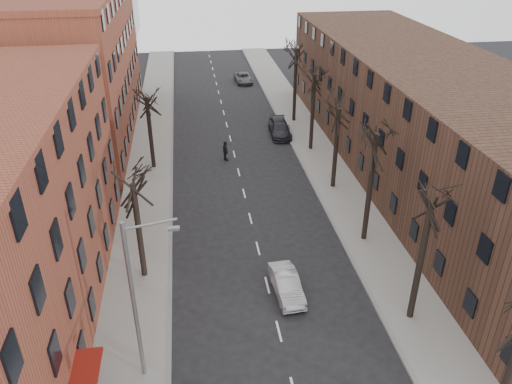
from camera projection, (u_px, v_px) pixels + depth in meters
name	position (u px, v px, depth m)	size (l,w,h in m)	color
sidewalk_left	(150.00, 163.00, 46.55)	(4.00, 90.00, 0.15)	gray
sidewalk_right	(317.00, 153.00, 48.53)	(4.00, 90.00, 0.15)	gray
building_left_far	(66.00, 67.00, 50.05)	(12.00, 28.00, 14.00)	brown
building_right	(425.00, 119.00, 42.82)	(12.00, 50.00, 10.00)	#482E22
tree_right_b	(409.00, 318.00, 28.55)	(5.20, 5.20, 10.80)	black
tree_right_c	(363.00, 240.00, 35.49)	(5.20, 5.20, 11.60)	black
tree_right_d	(333.00, 187.00, 42.44)	(5.20, 5.20, 10.00)	black
tree_right_e	(310.00, 150.00, 49.39)	(5.20, 5.20, 10.80)	black
tree_right_f	(294.00, 121.00, 56.33)	(5.20, 5.20, 11.60)	black
tree_left_a	(145.00, 276.00, 31.87)	(5.20, 5.20, 9.50)	black
tree_left_b	(154.00, 168.00, 45.77)	(5.20, 5.20, 9.50)	black
streetlight	(137.00, 297.00, 22.59)	(2.45, 0.22, 9.03)	slate
silver_sedan	(287.00, 284.00, 30.08)	(1.43, 4.10, 1.35)	#A9AAB0
parked_car_near	(279.00, 126.00, 52.74)	(1.96, 4.86, 1.66)	black
parked_car_mid	(280.00, 129.00, 52.31)	(2.02, 4.98, 1.44)	#202129
parked_car_far	(243.00, 78.00, 69.49)	(2.11, 4.57, 1.27)	#4F5155
pedestrian_crossing	(225.00, 151.00, 46.71)	(1.15, 0.48, 1.95)	black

